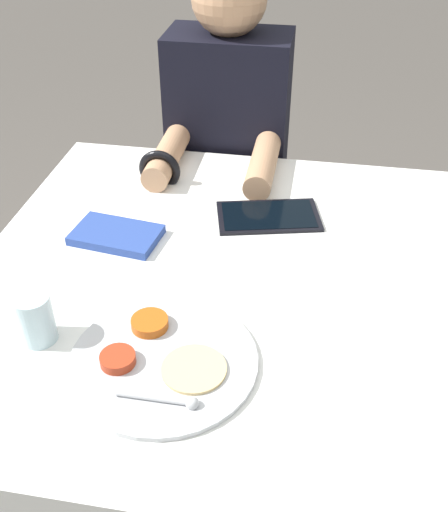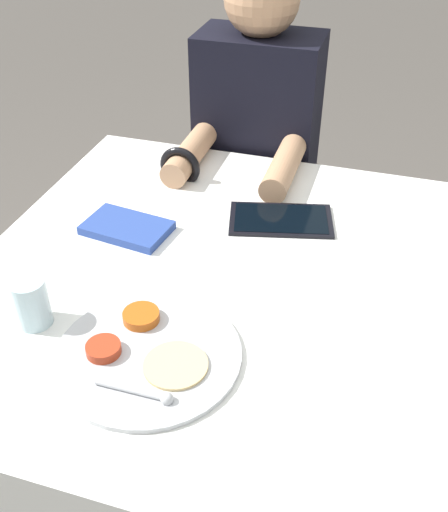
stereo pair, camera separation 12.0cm
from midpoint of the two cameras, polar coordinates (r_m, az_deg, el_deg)
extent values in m
plane|color=#4C4742|center=(1.78, 3.24, -20.35)|extent=(12.00, 12.00, 0.00)
cube|color=silver|center=(1.49, 3.71, -12.89)|extent=(1.13, 1.08, 0.71)
cylinder|color=#B7BABF|center=(1.07, -4.02, -9.48)|extent=(0.33, 0.33, 0.01)
cylinder|color=#B75114|center=(1.13, -4.88, -5.87)|extent=(0.07, 0.07, 0.02)
cylinder|color=#A83319|center=(1.07, -8.27, -8.88)|extent=(0.06, 0.06, 0.02)
cylinder|color=#DBBC7F|center=(1.04, -1.31, -10.50)|extent=(0.11, 0.11, 0.01)
cylinder|color=#B7BABF|center=(1.01, -5.43, -12.76)|extent=(0.13, 0.01, 0.01)
sphere|color=#B7BABF|center=(0.99, -1.93, -13.62)|extent=(0.02, 0.02, 0.02)
cube|color=silver|center=(1.39, -6.78, 2.39)|extent=(0.20, 0.14, 0.01)
cube|color=#28428E|center=(1.38, -6.79, 2.60)|extent=(0.21, 0.14, 0.02)
cube|color=black|center=(1.42, 7.85, 3.36)|extent=(0.27, 0.19, 0.01)
cube|color=black|center=(1.42, 7.86, 3.51)|extent=(0.24, 0.17, 0.00)
cube|color=black|center=(2.08, 4.37, -1.09)|extent=(0.31, 0.22, 0.44)
cube|color=black|center=(1.82, 5.12, 11.63)|extent=(0.35, 0.20, 0.57)
cylinder|color=tan|center=(1.64, -1.06, 9.76)|extent=(0.07, 0.28, 0.07)
cylinder|color=tan|center=(1.59, 7.96, 8.44)|extent=(0.07, 0.28, 0.07)
torus|color=black|center=(1.57, -2.02, 8.42)|extent=(0.11, 0.02, 0.11)
cylinder|color=silver|center=(1.15, -15.08, -4.40)|extent=(0.07, 0.07, 0.10)
camera|label=1|loc=(0.06, -87.14, 2.13)|focal=42.00mm
camera|label=2|loc=(0.06, 92.86, -2.13)|focal=42.00mm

